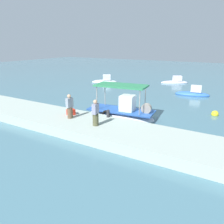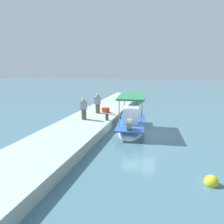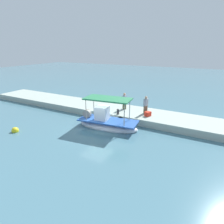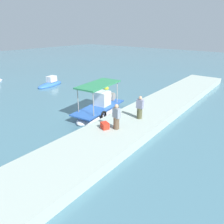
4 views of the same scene
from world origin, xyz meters
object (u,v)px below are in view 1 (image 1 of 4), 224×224
at_px(cargo_crate, 71,112).
at_px(moored_boat_far, 193,94).
at_px(moored_boat_near, 105,81).
at_px(fisherman_by_crate, 70,107).
at_px(fisherman_near_bollard, 96,114).
at_px(moored_boat_mid, 175,82).
at_px(mooring_bollard, 108,114).
at_px(main_fishing_boat, 122,113).
at_px(marker_buoy, 215,114).

relative_size(cargo_crate, moored_boat_far, 0.14).
bearing_deg(moored_boat_near, fisherman_by_crate, -65.05).
bearing_deg(fisherman_near_bollard, moored_boat_mid, 92.64).
bearing_deg(moored_boat_mid, moored_boat_far, -60.35).
bearing_deg(fisherman_near_bollard, mooring_bollard, 96.14).
xyz_separation_m(main_fishing_boat, moored_boat_mid, (-0.93, 19.03, -0.31)).
bearing_deg(marker_buoy, fisherman_by_crate, -136.74).
relative_size(marker_buoy, moored_boat_mid, 0.14).
relative_size(fisherman_by_crate, moored_boat_mid, 0.42).
distance_m(cargo_crate, marker_buoy, 12.20).
distance_m(mooring_bollard, cargo_crate, 2.93).
relative_size(main_fishing_boat, cargo_crate, 10.39).
xyz_separation_m(fisherman_by_crate, marker_buoy, (8.92, 8.39, -1.36)).
relative_size(fisherman_by_crate, moored_boat_near, 0.43).
relative_size(cargo_crate, moored_boat_mid, 0.13).
height_order(cargo_crate, moored_boat_mid, cargo_crate).
relative_size(main_fishing_boat, moored_boat_far, 1.43).
relative_size(main_fishing_boat, moored_boat_mid, 1.35).
xyz_separation_m(fisherman_near_bollard, moored_boat_near, (-10.65, 17.83, -1.26)).
height_order(fisherman_by_crate, marker_buoy, fisherman_by_crate).
xyz_separation_m(fisherman_near_bollard, cargo_crate, (-2.97, 0.94, -0.59)).
distance_m(fisherman_by_crate, moored_boat_mid, 22.75).
xyz_separation_m(moored_boat_near, moored_boat_far, (13.78, -2.22, 0.01)).
bearing_deg(marker_buoy, main_fishing_boat, -144.05).
bearing_deg(moored_boat_far, moored_boat_near, 170.85).
relative_size(mooring_bollard, moored_boat_near, 0.13).
bearing_deg(mooring_bollard, fisherman_near_bollard, -83.86).
distance_m(cargo_crate, moored_boat_far, 15.90).
bearing_deg(moored_boat_mid, fisherman_by_crate, -93.62).
bearing_deg(mooring_bollard, marker_buoy, 45.62).
xyz_separation_m(fisherman_near_bollard, moored_boat_far, (3.13, 15.61, -1.25)).
bearing_deg(moored_boat_near, main_fishing_boat, -52.86).
relative_size(main_fishing_boat, fisherman_near_bollard, 3.28).
xyz_separation_m(moored_boat_near, moored_boat_mid, (9.59, 5.15, -0.04)).
bearing_deg(cargo_crate, moored_boat_near, 114.45).
height_order(mooring_bollard, moored_boat_far, moored_boat_far).
height_order(fisherman_near_bollard, fisherman_by_crate, fisherman_by_crate).
relative_size(mooring_bollard, marker_buoy, 0.90).
height_order(cargo_crate, marker_buoy, cargo_crate).
distance_m(cargo_crate, moored_boat_mid, 22.13).
distance_m(cargo_crate, moored_boat_near, 18.56).
distance_m(fisherman_by_crate, marker_buoy, 12.32).
bearing_deg(mooring_bollard, moored_boat_far, 76.28).
distance_m(fisherman_by_crate, moored_boat_near, 19.36).
xyz_separation_m(fisherman_by_crate, cargo_crate, (-0.47, 0.63, -0.59)).
distance_m(fisherman_by_crate, moored_boat_far, 16.35).
distance_m(main_fishing_boat, fisherman_near_bollard, 4.07).
relative_size(fisherman_by_crate, cargo_crate, 3.19).
height_order(cargo_crate, moored_boat_far, moored_boat_far).
height_order(fisherman_near_bollard, moored_boat_far, fisherman_near_bollard).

